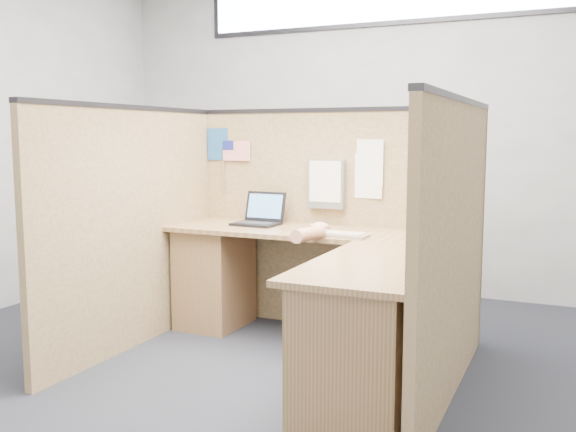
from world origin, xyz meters
The scene contains 14 objects.
floor centered at (0.00, 0.00, 0.00)m, with size 5.00×5.00×0.00m, color black.
wall_back centered at (0.00, 2.25, 1.40)m, with size 5.00×5.00×0.00m, color #95979A.
clerestory_window centered at (0.00, 2.23, 2.45)m, with size 3.30×0.04×0.38m.
cubicle_partitions centered at (0.00, 0.43, 0.77)m, with size 2.06×1.83×1.53m.
l_desk centered at (0.18, 0.29, 0.39)m, with size 1.95×1.75×0.73m.
laptop centered at (-0.44, 0.78, 0.78)m, with size 0.31×0.30×0.22m.
keyboard centered at (0.22, 0.48, 0.74)m, with size 0.43×0.16×0.03m.
mouse centered at (0.12, 0.48, 0.76)m, with size 0.12×0.07×0.05m, color silver.
hand_forearm centered at (0.13, 0.33, 0.77)m, with size 0.12×0.43×0.09m.
blue_poster centered at (-0.88, 0.97, 1.28)m, with size 0.18×0.00×0.23m, color #1D4E85.
american_flag centered at (-0.75, 0.96, 1.22)m, with size 0.23×0.01×0.39m.
file_holder centered at (-0.01, 0.94, 1.01)m, with size 0.26×0.05×0.33m.
paper_left centered at (0.26, 0.97, 1.16)m, with size 0.24×0.00×0.31m, color white.
paper_right centered at (0.26, 0.97, 1.07)m, with size 0.24×0.00×0.30m, color white.
Camera 1 is at (1.56, -3.15, 1.34)m, focal length 40.00 mm.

